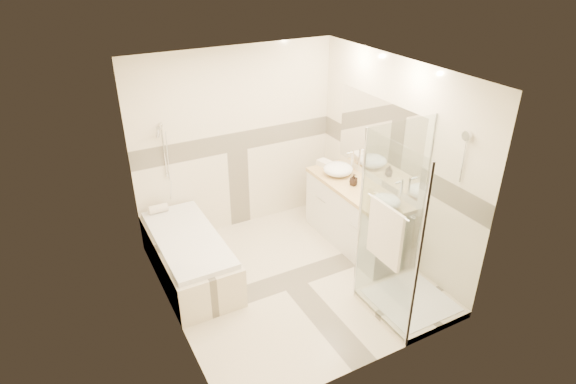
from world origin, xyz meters
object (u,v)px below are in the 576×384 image
shower_enclosure (402,269)px  vanity (355,215)px  vessel_sink_near (338,169)px  bathtub (189,254)px  amenity_bottle_b (354,180)px  amenity_bottle_a (354,180)px  vessel_sink_far (385,201)px

shower_enclosure → vanity: bearing=77.0°
vanity → vessel_sink_near: size_ratio=4.09×
bathtub → amenity_bottle_b: 2.23m
shower_enclosure → vessel_sink_near: (0.27, 1.68, 0.42)m
vanity → shower_enclosure: size_ratio=0.79×
vessel_sink_near → amenity_bottle_b: 0.35m
bathtub → amenity_bottle_a: (2.13, -0.29, 0.62)m
shower_enclosure → vessel_sink_near: shower_enclosure is taller
vanity → vessel_sink_near: (-0.02, 0.41, 0.50)m
bathtub → vanity: size_ratio=1.05×
bathtub → amenity_bottle_b: (2.13, -0.29, 0.61)m
vanity → shower_enclosure: bearing=-103.0°
vessel_sink_near → vanity: bearing=-87.2°
amenity_bottle_b → bathtub: bearing=172.2°
vanity → vessel_sink_near: 0.65m
shower_enclosure → amenity_bottle_a: shower_enclosure is taller
vessel_sink_near → vessel_sink_far: 1.00m
vessel_sink_far → vanity: bearing=88.0°
bathtub → shower_enclosure: size_ratio=0.83×
vessel_sink_near → vessel_sink_far: vessel_sink_near is taller
shower_enclosure → vessel_sink_far: bearing=68.4°
bathtub → vanity: (2.15, -0.35, 0.12)m
vessel_sink_far → amenity_bottle_a: bearing=90.0°
vessel_sink_far → amenity_bottle_b: bearing=90.0°
shower_enclosure → vessel_sink_far: 0.85m
vanity → shower_enclosure: shower_enclosure is taller
shower_enclosure → amenity_bottle_b: shower_enclosure is taller
vanity → amenity_bottle_a: bearing=109.5°
shower_enclosure → amenity_bottle_a: 1.42m
amenity_bottle_b → amenity_bottle_a: bearing=-90.0°
vessel_sink_near → shower_enclosure: bearing=-99.2°
bathtub → vessel_sink_far: 2.40m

